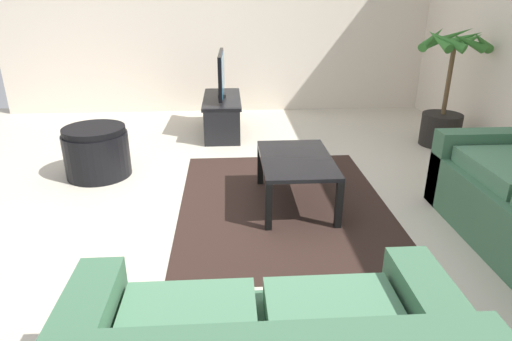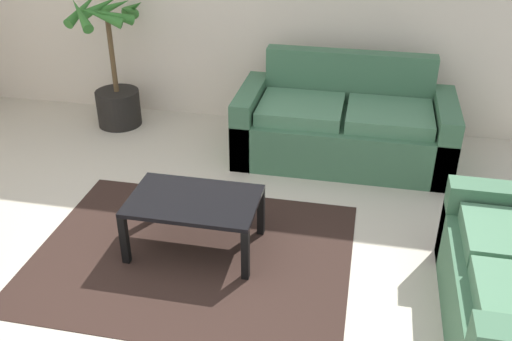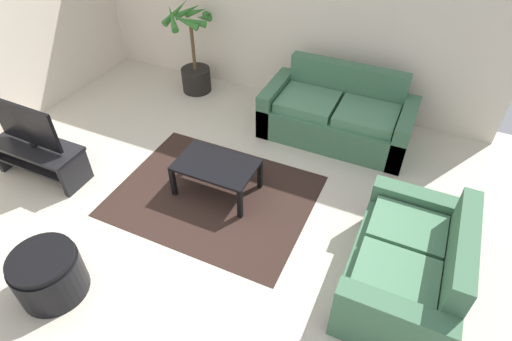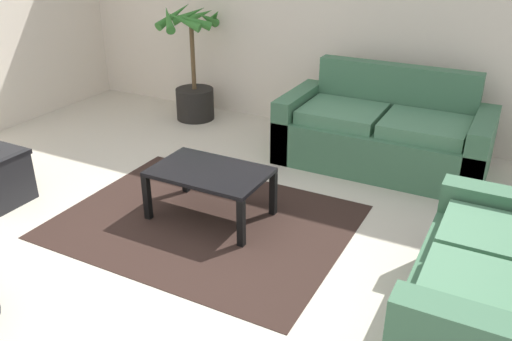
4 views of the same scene
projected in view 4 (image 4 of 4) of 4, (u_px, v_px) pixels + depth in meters
ground_plane at (146, 254)px, 3.77m from camera, size 6.60×6.60×0.00m
wall_back at (314, 3)px, 5.59m from camera, size 6.00×0.06×2.70m
couch_main at (383, 135)px, 5.03m from camera, size 1.90×0.90×0.90m
couch_loveseat at (505, 297)px, 2.89m from camera, size 0.90×1.48×0.90m
coffee_table at (210, 177)px, 4.11m from camera, size 0.89×0.57×0.41m
area_rug at (205, 221)px, 4.18m from camera, size 2.20×1.70×0.01m
potted_palm at (194, 76)px, 6.13m from camera, size 0.80×0.79×1.31m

